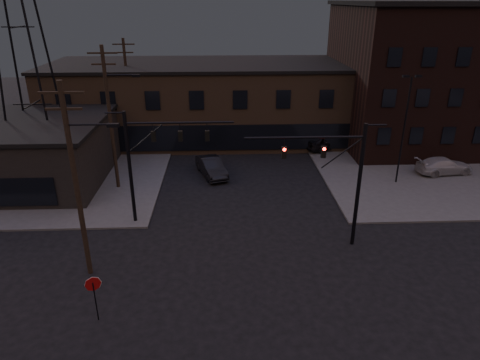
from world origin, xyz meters
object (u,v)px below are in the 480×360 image
Objects in this scene: traffic_signal_far at (148,155)px; stop_sign at (94,289)px; parked_car_lot_a at (327,142)px; parked_car_lot_b at (444,166)px; car_crossing at (211,167)px; traffic_signal_near at (341,173)px.

traffic_signal_far is 10.55m from stop_sign.
parked_car_lot_a is 0.97× the size of parked_car_lot_b.
parked_car_lot_b is 20.73m from car_crossing.
parked_car_lot_a is at bearing 9.22° from car_crossing.
parked_car_lot_b is 1.02× the size of car_crossing.
stop_sign is at bearing -154.10° from traffic_signal_near.
car_crossing is at bearing 74.23° from stop_sign.
car_crossing is at bearing 80.86° from parked_car_lot_b.
car_crossing is (-11.79, -6.29, -0.17)m from parked_car_lot_a.
traffic_signal_near is 15.07m from car_crossing.
traffic_signal_near is 19.06m from parked_car_lot_a.
traffic_signal_near is at bearing 25.90° from stop_sign.
stop_sign is at bearing -124.62° from car_crossing.
parked_car_lot_b is at bearing 17.51° from traffic_signal_far.
traffic_signal_far is at bearing 82.68° from stop_sign.
parked_car_lot_a is 1.00× the size of car_crossing.
traffic_signal_near is 17.38m from parked_car_lot_b.
traffic_signal_far is at bearing 109.10° from parked_car_lot_a.
stop_sign is 31.45m from parked_car_lot_b.
car_crossing is (-20.72, 0.72, -0.07)m from parked_car_lot_b.
parked_car_lot_b is (24.66, 7.78, -4.14)m from traffic_signal_far.
car_crossing is at bearing 124.15° from traffic_signal_near.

